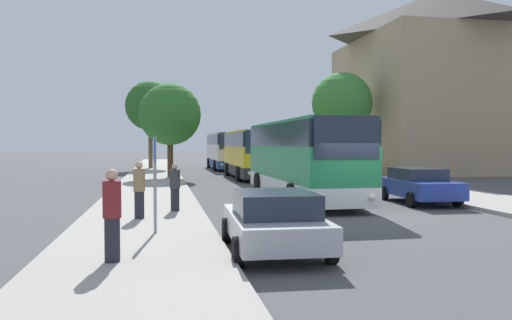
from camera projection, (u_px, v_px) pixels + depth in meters
The scene contains 15 objects.
ground_plane at pixel (354, 217), 16.95m from camera, with size 300.00×300.00×0.00m, color #4C4C4F.
sidewalk_left at pixel (144, 220), 15.64m from camera, with size 4.00×120.00×0.15m, color #A39E93.
building_right_background at pixel (438, 82), 44.09m from camera, with size 14.49×14.85×15.94m.
bus_front at pixel (301, 158), 22.22m from camera, with size 2.87×11.35×3.45m.
bus_middle at pixel (250, 153), 35.69m from camera, with size 2.91×10.27×3.35m.
bus_rear at pixel (224, 150), 48.14m from camera, with size 2.77×10.50×3.47m.
parked_car_left_curb at pixel (274, 220), 11.35m from camera, with size 2.27×4.17×1.40m.
parked_car_right_near at pixel (418, 185), 20.80m from camera, with size 2.32×4.47×1.46m.
bus_stop_sign at pixel (155, 173), 13.01m from camera, with size 0.08×0.45×2.52m.
pedestrian_waiting_near at pixel (139, 190), 15.54m from camera, with size 0.36×0.36×1.78m.
pedestrian_waiting_far at pixel (112, 215), 9.82m from camera, with size 0.36×0.36×1.84m.
pedestrian_walking_back at pixel (175, 187), 17.27m from camera, with size 0.36×0.36×1.65m.
tree_left_near at pixel (150, 106), 47.83m from camera, with size 4.75×4.75×8.34m.
tree_left_far at pixel (170, 115), 34.68m from camera, with size 4.30×4.30×6.53m.
tree_right_near at pixel (342, 103), 38.80m from camera, with size 4.71×4.71×7.87m.
Camera 1 is at (-6.45, -15.95, 2.49)m, focal length 35.00 mm.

